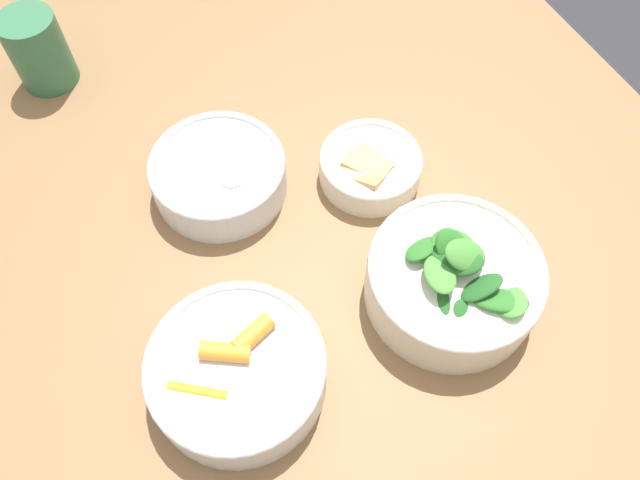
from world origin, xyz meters
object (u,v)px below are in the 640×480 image
(bowl_carrots, at_px, (237,371))
(bowl_greens, at_px, (454,280))
(bowl_beans_hotdog, at_px, (219,176))
(bowl_cookies, at_px, (370,166))
(cup, at_px, (39,50))

(bowl_carrots, xyz_separation_m, bowl_greens, (-0.01, -0.25, 0.01))
(bowl_greens, bearing_deg, bowl_beans_hotdog, 35.45)
(bowl_carrots, relative_size, bowl_cookies, 1.43)
(bowl_greens, height_order, bowl_beans_hotdog, bowl_greens)
(bowl_carrots, distance_m, bowl_cookies, 0.30)
(bowl_beans_hotdog, bearing_deg, bowl_greens, -144.55)
(bowl_beans_hotdog, height_order, bowl_cookies, bowl_beans_hotdog)
(bowl_carrots, height_order, bowl_greens, bowl_greens)
(bowl_beans_hotdog, relative_size, bowl_cookies, 1.30)
(bowl_beans_hotdog, bearing_deg, bowl_cookies, -110.13)
(bowl_carrots, bearing_deg, bowl_cookies, -54.00)
(bowl_carrots, xyz_separation_m, bowl_cookies, (0.18, -0.24, -0.01))
(cup, bearing_deg, bowl_carrots, -171.51)
(bowl_greens, distance_m, bowl_cookies, 0.18)
(bowl_carrots, relative_size, bowl_beans_hotdog, 1.10)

